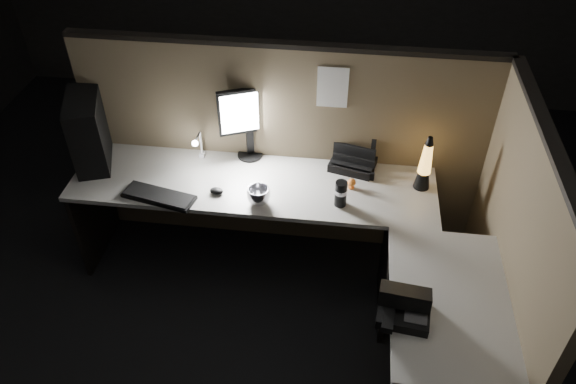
# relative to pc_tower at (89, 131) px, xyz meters

# --- Properties ---
(floor) EXTENTS (6.00, 6.00, 0.00)m
(floor) POSITION_rel_pc_tower_xyz_m (1.22, -0.70, -0.96)
(floor) COLOR black
(floor) RESTS_ON ground
(room_shell) EXTENTS (6.00, 6.00, 6.00)m
(room_shell) POSITION_rel_pc_tower_xyz_m (1.22, -0.70, 0.66)
(room_shell) COLOR silver
(room_shell) RESTS_ON ground
(partition_back) EXTENTS (2.66, 0.06, 1.50)m
(partition_back) POSITION_rel_pc_tower_xyz_m (1.22, 0.23, -0.21)
(partition_back) COLOR brown
(partition_back) RESTS_ON ground
(partition_right) EXTENTS (0.06, 1.66, 1.50)m
(partition_right) POSITION_rel_pc_tower_xyz_m (2.55, -0.60, -0.21)
(partition_right) COLOR brown
(partition_right) RESTS_ON ground
(desk) EXTENTS (2.60, 1.60, 0.73)m
(desk) POSITION_rel_pc_tower_xyz_m (1.40, -0.45, -0.38)
(desk) COLOR #B3B1A9
(desk) RESTS_ON ground
(pc_tower) EXTENTS (0.33, 0.48, 0.46)m
(pc_tower) POSITION_rel_pc_tower_xyz_m (0.00, 0.00, 0.00)
(pc_tower) COLOR black
(pc_tower) RESTS_ON desk
(monitor) EXTENTS (0.37, 0.19, 0.50)m
(monitor) POSITION_rel_pc_tower_xyz_m (1.00, 0.19, 0.07)
(monitor) COLOR black
(monitor) RESTS_ON desk
(keyboard) EXTENTS (0.47, 0.24, 0.02)m
(keyboard) POSITION_rel_pc_tower_xyz_m (0.53, -0.32, -0.22)
(keyboard) COLOR black
(keyboard) RESTS_ON desk
(mouse) EXTENTS (0.09, 0.07, 0.03)m
(mouse) POSITION_rel_pc_tower_xyz_m (0.87, -0.23, -0.21)
(mouse) COLOR black
(mouse) RESTS_ON desk
(clip_lamp) EXTENTS (0.04, 0.16, 0.21)m
(clip_lamp) POSITION_rel_pc_tower_xyz_m (0.69, 0.07, -0.11)
(clip_lamp) COLOR silver
(clip_lamp) RESTS_ON desk
(organizer) EXTENTS (0.33, 0.31, 0.21)m
(organizer) POSITION_rel_pc_tower_xyz_m (1.69, 0.16, -0.18)
(organizer) COLOR black
(organizer) RESTS_ON desk
(lava_lamp) EXTENTS (0.10, 0.10, 0.37)m
(lava_lamp) POSITION_rel_pc_tower_xyz_m (2.12, -0.01, -0.08)
(lava_lamp) COLOR black
(lava_lamp) RESTS_ON desk
(travel_mug) EXTENTS (0.08, 0.08, 0.17)m
(travel_mug) POSITION_rel_pc_tower_xyz_m (1.63, -0.24, -0.15)
(travel_mug) COLOR black
(travel_mug) RESTS_ON desk
(steel_mug) EXTENTS (0.16, 0.16, 0.11)m
(steel_mug) POSITION_rel_pc_tower_xyz_m (1.14, -0.29, -0.18)
(steel_mug) COLOR silver
(steel_mug) RESTS_ON desk
(figurine) EXTENTS (0.05, 0.05, 0.05)m
(figurine) POSITION_rel_pc_tower_xyz_m (1.69, -0.08, -0.19)
(figurine) COLOR orange
(figurine) RESTS_ON desk
(pinned_paper) EXTENTS (0.19, 0.00, 0.27)m
(pinned_paper) POSITION_rel_pc_tower_xyz_m (1.53, 0.19, 0.31)
(pinned_paper) COLOR white
(pinned_paper) RESTS_ON partition_back
(desk_phone) EXTENTS (0.27, 0.28, 0.15)m
(desk_phone) POSITION_rel_pc_tower_xyz_m (1.98, -1.02, -0.17)
(desk_phone) COLOR black
(desk_phone) RESTS_ON desk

